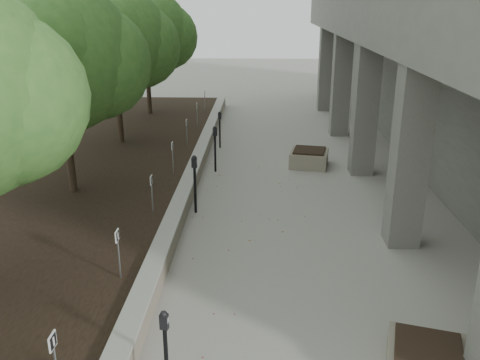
# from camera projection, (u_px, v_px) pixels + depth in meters

# --- Properties ---
(retaining_wall) EXTENTS (0.39, 26.00, 0.50)m
(retaining_wall) POSITION_uv_depth(u_px,v_px,m) (189.00, 184.00, 14.62)
(retaining_wall) COLOR gray
(retaining_wall) RESTS_ON ground
(planting_bed) EXTENTS (7.00, 26.00, 0.40)m
(planting_bed) POSITION_uv_depth(u_px,v_px,m) (63.00, 184.00, 14.78)
(planting_bed) COLOR black
(planting_bed) RESTS_ON ground
(crabapple_tree_3) EXTENTS (4.60, 4.00, 5.44)m
(crabapple_tree_3) POSITION_uv_depth(u_px,v_px,m) (62.00, 89.00, 12.84)
(crabapple_tree_3) COLOR #326125
(crabapple_tree_3) RESTS_ON planting_bed
(crabapple_tree_4) EXTENTS (4.60, 4.00, 5.44)m
(crabapple_tree_4) POSITION_uv_depth(u_px,v_px,m) (116.00, 65.00, 17.55)
(crabapple_tree_4) COLOR #326125
(crabapple_tree_4) RESTS_ON planting_bed
(crabapple_tree_5) EXTENTS (4.60, 4.00, 5.44)m
(crabapple_tree_5) POSITION_uv_depth(u_px,v_px,m) (146.00, 51.00, 22.27)
(crabapple_tree_5) COLOR #326125
(crabapple_tree_5) RESTS_ON planting_bed
(parking_sign_3) EXTENTS (0.04, 0.22, 0.96)m
(parking_sign_3) POSITION_uv_depth(u_px,v_px,m) (119.00, 254.00, 9.25)
(parking_sign_3) COLOR black
(parking_sign_3) RESTS_ON planting_bed
(parking_sign_4) EXTENTS (0.04, 0.22, 0.96)m
(parking_sign_4) POSITION_uv_depth(u_px,v_px,m) (152.00, 195.00, 12.08)
(parking_sign_4) COLOR black
(parking_sign_4) RESTS_ON planting_bed
(parking_sign_5) EXTENTS (0.04, 0.22, 0.96)m
(parking_sign_5) POSITION_uv_depth(u_px,v_px,m) (173.00, 158.00, 14.91)
(parking_sign_5) COLOR black
(parking_sign_5) RESTS_ON planting_bed
(parking_sign_6) EXTENTS (0.04, 0.22, 0.96)m
(parking_sign_6) POSITION_uv_depth(u_px,v_px,m) (187.00, 133.00, 17.74)
(parking_sign_6) COLOR black
(parking_sign_6) RESTS_ON planting_bed
(parking_sign_7) EXTENTS (0.04, 0.22, 0.96)m
(parking_sign_7) POSITION_uv_depth(u_px,v_px,m) (197.00, 115.00, 20.56)
(parking_sign_7) COLOR black
(parking_sign_7) RESTS_ON planting_bed
(parking_sign_8) EXTENTS (0.04, 0.22, 0.96)m
(parking_sign_8) POSITION_uv_depth(u_px,v_px,m) (205.00, 101.00, 23.39)
(parking_sign_8) COLOR black
(parking_sign_8) RESTS_ON planting_bed
(parking_meter_2) EXTENTS (0.15, 0.12, 1.33)m
(parking_meter_2) POSITION_uv_depth(u_px,v_px,m) (166.00, 353.00, 7.00)
(parking_meter_2) COLOR black
(parking_meter_2) RESTS_ON ground
(parking_meter_3) EXTENTS (0.16, 0.12, 1.55)m
(parking_meter_3) POSITION_uv_depth(u_px,v_px,m) (195.00, 184.00, 13.07)
(parking_meter_3) COLOR black
(parking_meter_3) RESTS_ON ground
(parking_meter_4) EXTENTS (0.17, 0.15, 1.50)m
(parking_meter_4) POSITION_uv_depth(u_px,v_px,m) (215.00, 149.00, 16.27)
(parking_meter_4) COLOR black
(parking_meter_4) RESTS_ON ground
(parking_meter_5) EXTENTS (0.16, 0.13, 1.37)m
(parking_meter_5) POSITION_uv_depth(u_px,v_px,m) (220.00, 130.00, 18.97)
(parking_meter_5) COLOR black
(parking_meter_5) RESTS_ON ground
(planter_back) EXTENTS (1.40, 1.40, 0.56)m
(planter_back) POSITION_uv_depth(u_px,v_px,m) (309.00, 158.00, 17.01)
(planter_back) COLOR gray
(planter_back) RESTS_ON ground
(berry_scatter) EXTENTS (3.30, 14.10, 0.02)m
(berry_scatter) POSITION_uv_depth(u_px,v_px,m) (245.00, 260.00, 10.87)
(berry_scatter) COLOR maroon
(berry_scatter) RESTS_ON ground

